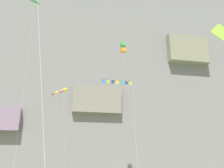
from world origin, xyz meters
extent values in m
cube|color=slate|center=(0.00, 66.96, 42.21)|extent=(180.00, 26.87, 84.43)
cube|color=gray|center=(-21.98, 52.69, 13.50)|extent=(8.32, 2.24, 5.30)
cube|color=gray|center=(0.00, 53.55, 19.26)|extent=(12.26, 3.00, 6.94)
cube|color=gray|center=(26.19, 53.53, 35.56)|extent=(11.96, 4.59, 8.40)
pyramid|color=green|center=(-13.74, 31.71, 30.30)|extent=(2.25, 2.03, 0.48)
cube|color=#8CCC33|center=(-14.05, 32.21, 30.23)|extent=(0.36, 0.53, 0.62)
cylinder|color=silver|center=(-13.92, 31.25, 15.17)|extent=(0.28, 1.94, 30.11)
cube|color=green|center=(3.33, 37.88, 27.12)|extent=(1.06, 1.06, 0.68)
cube|color=orange|center=(3.33, 37.88, 25.87)|extent=(1.06, 1.06, 0.68)
cylinder|color=black|center=(3.77, 37.88, 26.50)|extent=(0.03, 0.03, 1.84)
cylinder|color=black|center=(2.89, 37.88, 26.50)|extent=(0.03, 0.03, 1.84)
cylinder|color=silver|center=(4.08, 35.47, 12.82)|extent=(1.51, 4.84, 25.41)
ellipsoid|color=yellow|center=(-7.77, 33.54, 15.34)|extent=(1.06, 1.04, 0.76)
ellipsoid|color=pink|center=(-8.47, 34.11, 15.22)|extent=(0.97, 0.93, 0.64)
ellipsoid|color=yellow|center=(-9.16, 34.69, 15.11)|extent=(0.88, 0.83, 0.51)
ellipsoid|color=red|center=(-9.86, 35.26, 14.99)|extent=(0.79, 0.73, 0.39)
cylinder|color=silver|center=(-7.45, 32.84, 7.63)|extent=(1.08, 1.75, 15.02)
cube|color=#8CCC33|center=(4.88, 9.46, 13.21)|extent=(2.28, 0.50, 2.24)
cylinder|color=black|center=(4.88, 9.46, 13.21)|extent=(0.09, 0.53, 1.82)
cylinder|color=black|center=(1.36, 34.49, 17.92)|extent=(5.92, 0.36, 0.03)
cube|color=#8CCC33|center=(3.90, 34.63, 17.60)|extent=(0.52, 0.11, 0.57)
cube|color=navy|center=(3.05, 34.59, 17.60)|extent=(0.51, 0.07, 0.57)
cube|color=teal|center=(2.21, 34.54, 17.60)|extent=(0.51, 0.10, 0.57)
cube|color=yellow|center=(1.36, 34.49, 17.60)|extent=(0.52, 0.11, 0.57)
cube|color=navy|center=(0.52, 34.44, 17.60)|extent=(0.51, 0.08, 0.57)
cube|color=#8CCC33|center=(-0.33, 34.39, 17.60)|extent=(0.52, 0.10, 0.57)
cube|color=blue|center=(-1.17, 34.35, 17.60)|extent=(0.52, 0.11, 0.57)
cylinder|color=silver|center=(3.64, 31.77, 9.02)|extent=(1.37, 5.78, 17.80)
cylinder|color=silver|center=(-8.57, 6.46, 7.87)|extent=(2.35, 3.66, 15.51)
camera|label=1|loc=(-7.06, -5.50, 3.18)|focal=38.59mm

